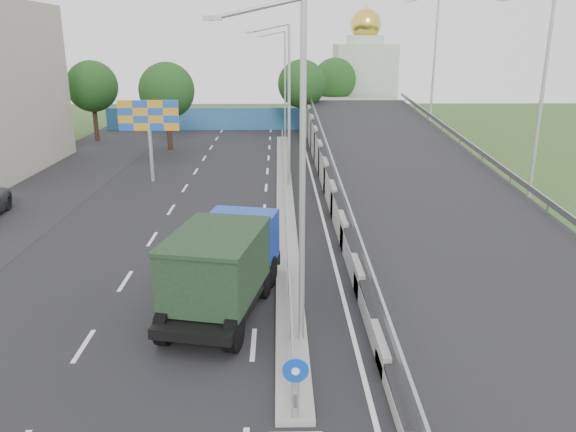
{
  "coord_description": "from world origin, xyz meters",
  "views": [
    {
      "loc": [
        -0.39,
        -9.64,
        9.06
      ],
      "look_at": [
        0.0,
        12.64,
        2.2
      ],
      "focal_mm": 35.0,
      "sensor_mm": 36.0,
      "label": 1
    }
  ],
  "objects_px": {
    "sign_bollard": "(295,388)",
    "church": "(364,76)",
    "lamp_post_near": "(296,163)",
    "billboard": "(149,120)",
    "lamp_post_far": "(283,79)",
    "lamp_post_mid": "(286,98)",
    "dump_truck": "(224,263)"
  },
  "relations": [
    {
      "from": "sign_bollard",
      "to": "church",
      "type": "relative_size",
      "value": 0.12
    },
    {
      "from": "sign_bollard",
      "to": "lamp_post_near",
      "type": "xyz_separation_m",
      "value": [
        0.11,
        3.83,
        4.77
      ]
    },
    {
      "from": "lamp_post_near",
      "to": "billboard",
      "type": "xyz_separation_m",
      "value": [
        -9.11,
        22.0,
        -1.62
      ]
    },
    {
      "from": "lamp_post_far",
      "to": "billboard",
      "type": "bearing_deg",
      "value": -116.84
    },
    {
      "from": "lamp_post_mid",
      "to": "dump_truck",
      "type": "height_order",
      "value": "lamp_post_mid"
    },
    {
      "from": "lamp_post_near",
      "to": "billboard",
      "type": "relative_size",
      "value": 1.83
    },
    {
      "from": "sign_bollard",
      "to": "lamp_post_far",
      "type": "distance_m",
      "value": 44.08
    },
    {
      "from": "billboard",
      "to": "lamp_post_mid",
      "type": "bearing_deg",
      "value": -12.38
    },
    {
      "from": "sign_bollard",
      "to": "lamp_post_near",
      "type": "distance_m",
      "value": 6.12
    },
    {
      "from": "sign_bollard",
      "to": "church",
      "type": "distance_m",
      "value": 58.84
    },
    {
      "from": "sign_bollard",
      "to": "dump_truck",
      "type": "bearing_deg",
      "value": 109.52
    },
    {
      "from": "sign_bollard",
      "to": "dump_truck",
      "type": "height_order",
      "value": "dump_truck"
    },
    {
      "from": "lamp_post_near",
      "to": "lamp_post_mid",
      "type": "xyz_separation_m",
      "value": [
        0.0,
        20.0,
        0.0
      ]
    },
    {
      "from": "lamp_post_far",
      "to": "billboard",
      "type": "height_order",
      "value": "lamp_post_far"
    },
    {
      "from": "lamp_post_near",
      "to": "sign_bollard",
      "type": "bearing_deg",
      "value": -91.64
    },
    {
      "from": "church",
      "to": "dump_truck",
      "type": "xyz_separation_m",
      "value": [
        -12.29,
        -51.37,
        -3.58
      ]
    },
    {
      "from": "sign_bollard",
      "to": "church",
      "type": "xyz_separation_m",
      "value": [
        10.0,
        57.83,
        4.28
      ]
    },
    {
      "from": "lamp_post_far",
      "to": "lamp_post_mid",
      "type": "bearing_deg",
      "value": -90.0
    },
    {
      "from": "church",
      "to": "dump_truck",
      "type": "relative_size",
      "value": 1.85
    },
    {
      "from": "lamp_post_near",
      "to": "dump_truck",
      "type": "height_order",
      "value": "lamp_post_near"
    },
    {
      "from": "church",
      "to": "billboard",
      "type": "height_order",
      "value": "church"
    },
    {
      "from": "lamp_post_near",
      "to": "dump_truck",
      "type": "distance_m",
      "value": 5.42
    },
    {
      "from": "lamp_post_near",
      "to": "dump_truck",
      "type": "xyz_separation_m",
      "value": [
        -2.4,
        2.63,
        -4.08
      ]
    },
    {
      "from": "lamp_post_far",
      "to": "dump_truck",
      "type": "relative_size",
      "value": 1.35
    },
    {
      "from": "lamp_post_mid",
      "to": "lamp_post_far",
      "type": "relative_size",
      "value": 1.0
    },
    {
      "from": "lamp_post_far",
      "to": "billboard",
      "type": "relative_size",
      "value": 1.83
    },
    {
      "from": "lamp_post_mid",
      "to": "sign_bollard",
      "type": "bearing_deg",
      "value": -90.26
    },
    {
      "from": "billboard",
      "to": "dump_truck",
      "type": "bearing_deg",
      "value": -70.89
    },
    {
      "from": "church",
      "to": "billboard",
      "type": "relative_size",
      "value": 2.51
    },
    {
      "from": "lamp_post_far",
      "to": "church",
      "type": "relative_size",
      "value": 0.73
    },
    {
      "from": "lamp_post_near",
      "to": "lamp_post_far",
      "type": "xyz_separation_m",
      "value": [
        0.0,
        40.0,
        0.0
      ]
    },
    {
      "from": "sign_bollard",
      "to": "dump_truck",
      "type": "relative_size",
      "value": 0.22
    }
  ]
}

